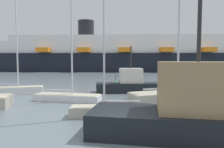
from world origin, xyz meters
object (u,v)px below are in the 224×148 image
sailboat_6 (14,89)px  fishing_boat_0 (190,110)px  sailboat_5 (67,96)px  sailboat_2 (172,93)px  channel_buoy_0 (116,84)px  fishing_boat_1 (129,84)px  cruise_ship (142,55)px  sailboat_3 (110,110)px

sailboat_6 → fishing_boat_0: 17.11m
sailboat_5 → fishing_boat_0: size_ratio=0.98×
sailboat_2 → channel_buoy_0: bearing=104.9°
fishing_boat_1 → cruise_ship: (7.48, 38.59, 3.72)m
sailboat_3 → sailboat_5: bearing=-53.0°
sailboat_2 → fishing_boat_0: sailboat_2 is taller
sailboat_2 → sailboat_5: size_ratio=1.29×
fishing_boat_0 → cruise_ship: bearing=94.2°
fishing_boat_0 → fishing_boat_1: 12.39m
channel_buoy_0 → cruise_ship: bearing=76.1°
sailboat_5 → channel_buoy_0: sailboat_5 is taller
sailboat_3 → fishing_boat_1: bearing=-101.9°
fishing_boat_0 → fishing_boat_1: bearing=108.3°
sailboat_3 → channel_buoy_0: bearing=-93.1°
sailboat_5 → sailboat_6: 6.79m
sailboat_6 → channel_buoy_0: size_ratio=6.72×
channel_buoy_0 → fishing_boat_0: bearing=-79.8°
sailboat_5 → cruise_ship: 45.13m
sailboat_5 → fishing_boat_0: bearing=-35.5°
sailboat_3 → channel_buoy_0: (0.69, 12.59, -0.05)m
sailboat_2 → sailboat_6: (-14.78, 2.44, 0.04)m
sailboat_2 → fishing_boat_0: size_ratio=1.26×
sailboat_2 → cruise_ship: cruise_ship is taller
sailboat_6 → fishing_boat_1: 11.42m
sailboat_5 → channel_buoy_0: bearing=74.5°
sailboat_3 → fishing_boat_1: size_ratio=1.26×
sailboat_2 → sailboat_5: sailboat_2 is taller
sailboat_2 → sailboat_3: size_ratio=1.38×
sailboat_2 → sailboat_3: bearing=-152.6°
sailboat_6 → sailboat_3: bearing=-55.4°
fishing_boat_0 → cruise_ship: 51.31m
sailboat_3 → sailboat_5: size_ratio=0.93×
sailboat_2 → fishing_boat_1: sailboat_2 is taller
channel_buoy_0 → sailboat_6: bearing=-155.5°
sailboat_2 → sailboat_6: 14.98m
fishing_boat_1 → cruise_ship: 39.48m
sailboat_5 → fishing_boat_0: 10.55m
sailboat_3 → channel_buoy_0: sailboat_3 is taller
cruise_ship → sailboat_2: bearing=-92.7°
sailboat_5 → cruise_ship: size_ratio=0.10×
fishing_boat_0 → cruise_ship: (5.86, 50.86, 3.41)m
sailboat_3 → sailboat_6: bearing=-40.2°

